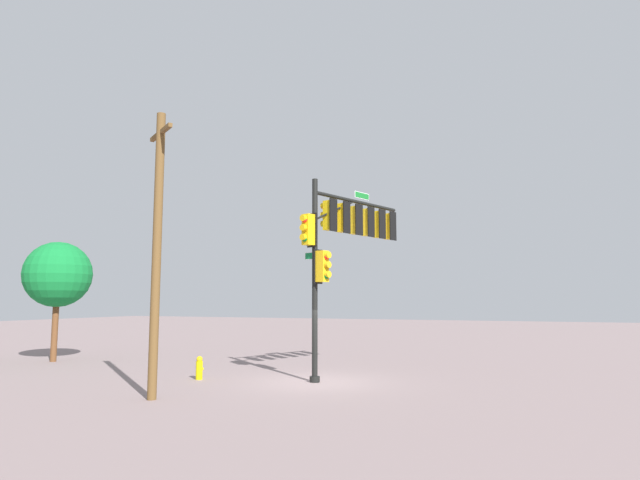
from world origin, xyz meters
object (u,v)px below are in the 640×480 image
fire_hydrant (199,368)px  tree_near (58,275)px  signal_pole_assembly (345,234)px  utility_pole (157,247)px

fire_hydrant → tree_near: size_ratio=0.15×
signal_pole_assembly → utility_pole: bearing=150.3°
fire_hydrant → tree_near: bearing=77.0°
utility_pole → tree_near: (6.01, 10.56, -0.37)m
tree_near → utility_pole: bearing=-119.6°
signal_pole_assembly → fire_hydrant: bearing=119.3°
utility_pole → signal_pole_assembly: bearing=-29.7°
utility_pole → tree_near: utility_pole is taller
utility_pole → fire_hydrant: (3.81, 1.01, -3.99)m
signal_pole_assembly → utility_pole: 7.47m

